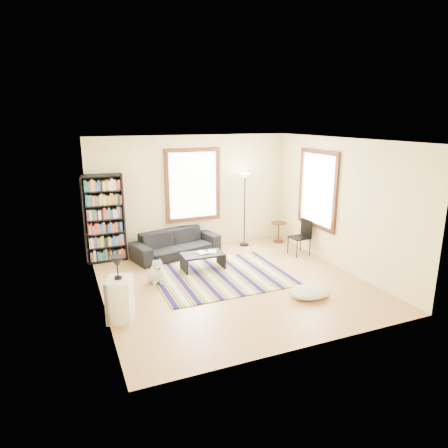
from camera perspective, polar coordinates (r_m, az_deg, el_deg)
name	(u,v)px	position (r m, az deg, el deg)	size (l,w,h in m)	color
floor	(234,285)	(8.06, 1.39, -8.77)	(5.00, 5.00, 0.10)	tan
ceiling	(235,137)	(7.39, 1.53, 12.28)	(5.00, 5.00, 0.10)	white
wall_back	(192,193)	(9.93, -4.59, 4.48)	(5.00, 0.10, 2.80)	#F1EBA2
wall_front	(312,256)	(5.47, 12.49, -4.55)	(5.00, 0.10, 2.80)	#F1EBA2
wall_left	(95,229)	(6.98, -18.01, -0.67)	(0.10, 5.00, 2.80)	#F1EBA2
wall_right	(343,204)	(8.93, 16.58, 2.73)	(0.10, 5.00, 2.80)	#F1EBA2
window_back	(193,185)	(9.82, -4.47, 5.55)	(1.20, 0.06, 1.60)	white
window_right	(318,189)	(9.46, 13.26, 4.85)	(0.06, 1.20, 1.60)	white
rug	(221,276)	(8.38, -0.43, -7.39)	(2.71, 2.17, 0.02)	#110D41
sofa	(176,243)	(9.56, -6.86, -2.76)	(0.81, 2.08, 0.61)	black
bookshelf	(104,219)	(9.35, -16.78, 0.73)	(0.90, 0.30, 2.00)	black
coffee_table	(203,261)	(8.69, -3.05, -5.36)	(0.90, 0.50, 0.36)	black
book_a	(198,254)	(8.60, -3.70, -4.25)	(0.25, 0.18, 0.02)	beige
book_b	(208,252)	(8.72, -2.25, -3.96)	(0.17, 0.24, 0.02)	beige
floor_cushion	(310,292)	(7.60, 12.18, -9.45)	(0.78, 0.58, 0.19)	beige
floor_lamp	(245,210)	(10.12, 2.96, 1.99)	(0.30, 0.30, 1.86)	black
side_table	(279,232)	(10.61, 7.80, -1.20)	(0.40, 0.40, 0.54)	#4F2613
folding_chair	(299,237)	(9.69, 10.71, -1.90)	(0.42, 0.40, 0.86)	black
white_cabinet	(120,299)	(6.79, -14.68, -10.33)	(0.38, 0.50, 0.70)	white
table_lamp	(117,268)	(6.58, -14.98, -6.06)	(0.24, 0.24, 0.38)	black
dog	(155,270)	(8.08, -9.77, -6.52)	(0.38, 0.53, 0.53)	silver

